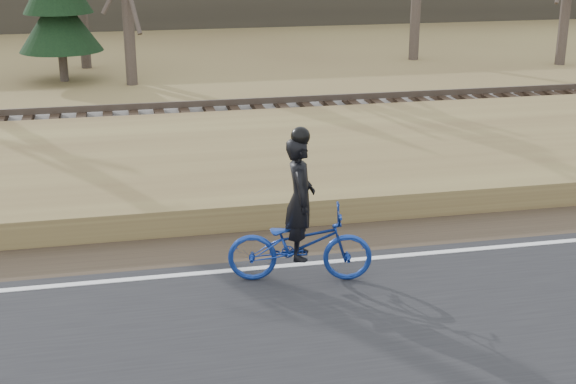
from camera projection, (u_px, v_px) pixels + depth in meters
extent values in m
plane|color=olive|center=(438.00, 262.00, 12.03)|extent=(120.00, 120.00, 0.00)
cube|color=black|center=(517.00, 341.00, 9.70)|extent=(120.00, 6.00, 0.06)
cube|color=silver|center=(433.00, 253.00, 12.19)|extent=(120.00, 0.12, 0.01)
cube|color=#473A2B|center=(410.00, 232.00, 13.13)|extent=(120.00, 1.60, 0.04)
cube|color=olive|center=(357.00, 168.00, 15.84)|extent=(120.00, 5.00, 0.44)
cube|color=slate|center=(311.00, 123.00, 19.36)|extent=(120.00, 3.00, 0.45)
cube|color=black|center=(312.00, 111.00, 19.27)|extent=(120.00, 2.40, 0.14)
cube|color=brown|center=(319.00, 112.00, 18.55)|extent=(120.00, 0.07, 0.15)
cube|color=brown|center=(305.00, 99.00, 19.89)|extent=(120.00, 0.07, 0.15)
imported|color=navy|center=(300.00, 245.00, 11.13)|extent=(2.11, 1.09, 1.06)
imported|color=black|center=(300.00, 199.00, 10.92)|extent=(0.53, 0.69, 1.71)
sphere|color=black|center=(300.00, 136.00, 10.64)|extent=(0.26, 0.26, 0.26)
cylinder|color=#4F423A|center=(63.00, 61.00, 25.39)|extent=(0.28, 0.28, 1.29)
cone|color=black|center=(59.00, 21.00, 24.98)|extent=(2.60, 2.60, 1.88)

